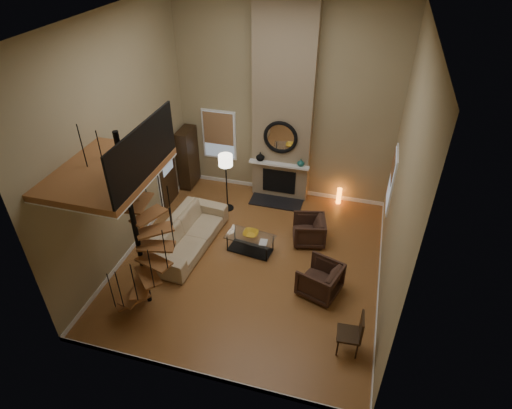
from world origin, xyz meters
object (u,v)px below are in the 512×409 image
(coffee_table, at_px, (250,242))
(armchair_near, at_px, (312,230))
(side_chair, at_px, (354,332))
(sofa, at_px, (188,233))
(armchair_far, at_px, (323,281))
(floor_lamp, at_px, (226,165))
(hutch, at_px, (188,157))
(accent_lamp, at_px, (339,196))

(coffee_table, bearing_deg, armchair_near, 28.55)
(armchair_near, relative_size, side_chair, 0.83)
(sofa, xyz_separation_m, armchair_far, (3.47, -0.71, -0.04))
(floor_lamp, bearing_deg, armchair_far, -39.40)
(hutch, bearing_deg, accent_lamp, 2.66)
(armchair_far, bearing_deg, side_chair, 47.59)
(hutch, distance_m, accent_lamp, 4.56)
(hutch, bearing_deg, side_chair, -41.73)
(sofa, height_order, armchair_near, sofa)
(armchair_near, bearing_deg, side_chair, 9.98)
(sofa, distance_m, side_chair, 4.70)
(floor_lamp, bearing_deg, side_chair, -45.28)
(armchair_near, bearing_deg, accent_lamp, 153.10)
(floor_lamp, distance_m, side_chair, 5.49)
(sofa, height_order, coffee_table, sofa)
(armchair_near, bearing_deg, hutch, -126.03)
(sofa, bearing_deg, coffee_table, -77.05)
(armchair_near, height_order, accent_lamp, armchair_near)
(hutch, relative_size, side_chair, 1.85)
(hutch, height_order, sofa, hutch)
(armchair_far, relative_size, accent_lamp, 1.75)
(sofa, distance_m, floor_lamp, 2.11)
(armchair_far, height_order, side_chair, side_chair)
(floor_lamp, xyz_separation_m, accent_lamp, (2.99, 1.10, -1.16))
(armchair_far, xyz_separation_m, floor_lamp, (-3.05, 2.51, 1.06))
(side_chair, bearing_deg, sofa, 154.12)
(sofa, bearing_deg, floor_lamp, -8.44)
(coffee_table, height_order, side_chair, side_chair)
(coffee_table, bearing_deg, floor_lamp, 125.58)
(armchair_near, distance_m, coffee_table, 1.59)
(side_chair, bearing_deg, hutch, 138.27)
(coffee_table, relative_size, floor_lamp, 0.72)
(hutch, xyz_separation_m, armchair_near, (4.03, -1.71, -0.60))
(coffee_table, relative_size, side_chair, 1.29)
(coffee_table, bearing_deg, hutch, 136.85)
(sofa, distance_m, accent_lamp, 4.48)
(accent_lamp, bearing_deg, floor_lamp, -159.76)
(hutch, distance_m, sofa, 2.96)
(floor_lamp, height_order, accent_lamp, floor_lamp)
(sofa, relative_size, floor_lamp, 1.55)
(coffee_table, bearing_deg, sofa, -171.68)
(armchair_near, xyz_separation_m, side_chair, (1.29, -3.04, 0.17))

